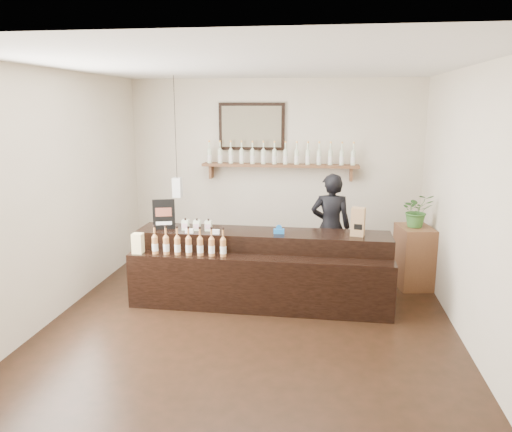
{
  "coord_description": "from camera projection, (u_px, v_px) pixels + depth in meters",
  "views": [
    {
      "loc": [
        0.77,
        -5.23,
        2.4
      ],
      "look_at": [
        -0.04,
        0.7,
        1.07
      ],
      "focal_mm": 35.0,
      "sensor_mm": 36.0,
      "label": 1
    }
  ],
  "objects": [
    {
      "name": "side_cabinet",
      "position": [
        414.0,
        257.0,
        6.69
      ],
      "size": [
        0.5,
        0.63,
        0.82
      ],
      "color": "brown",
      "rests_on": "ground"
    },
    {
      "name": "back_wall_decor",
      "position": [
        264.0,
        149.0,
        7.61
      ],
      "size": [
        2.66,
        0.96,
        1.69
      ],
      "color": "brown",
      "rests_on": "ground"
    },
    {
      "name": "shopkeeper",
      "position": [
        331.0,
        220.0,
        6.87
      ],
      "size": [
        0.62,
        0.41,
        1.7
      ],
      "primitive_type": "imported",
      "rotation": [
        0.0,
        0.0,
        3.14
      ],
      "color": "black",
      "rests_on": "ground"
    },
    {
      "name": "paper_bag",
      "position": [
        358.0,
        222.0,
        5.92
      ],
      "size": [
        0.18,
        0.15,
        0.34
      ],
      "color": "#946F47",
      "rests_on": "counter"
    },
    {
      "name": "counter",
      "position": [
        261.0,
        270.0,
        6.15
      ],
      "size": [
        3.14,
        0.87,
        1.02
      ],
      "color": "black",
      "rests_on": "ground"
    },
    {
      "name": "potted_plant",
      "position": [
        417.0,
        210.0,
        6.55
      ],
      "size": [
        0.46,
        0.42,
        0.45
      ],
      "primitive_type": "imported",
      "rotation": [
        0.0,
        0.0,
        0.18
      ],
      "color": "#35692A",
      "rests_on": "side_cabinet"
    },
    {
      "name": "tape_dispenser",
      "position": [
        279.0,
        230.0,
        6.04
      ],
      "size": [
        0.13,
        0.06,
        0.11
      ],
      "color": "blue",
      "rests_on": "counter"
    },
    {
      "name": "room_shell",
      "position": [
        251.0,
        172.0,
        5.31
      ],
      "size": [
        5.0,
        5.0,
        5.0
      ],
      "color": "beige",
      "rests_on": "ground"
    },
    {
      "name": "promo_sign",
      "position": [
        164.0,
        215.0,
        6.22
      ],
      "size": [
        0.27,
        0.1,
        0.38
      ],
      "color": "black",
      "rests_on": "counter"
    },
    {
      "name": "ground",
      "position": [
        251.0,
        321.0,
        5.68
      ],
      "size": [
        5.0,
        5.0,
        0.0
      ],
      "primitive_type": "plane",
      "color": "black",
      "rests_on": "ground"
    }
  ]
}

